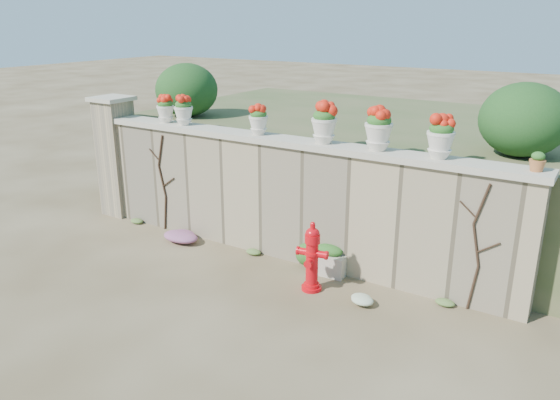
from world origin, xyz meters
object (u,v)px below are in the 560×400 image
Objects in this scene: planter_box at (329,260)px; terracotta_pot at (537,162)px; fire_hydrant at (312,256)px; urn_pot_0 at (165,109)px.

planter_box is 3.47m from terracotta_pot.
fire_hydrant is at bearing -162.13° from terracotta_pot.
planter_box is at bearing 84.68° from fire_hydrant.
planter_box is 1.20× the size of urn_pot_0.
fire_hydrant is 0.72m from planter_box.
fire_hydrant is 4.45× the size of terracotta_pot.
terracotta_pot is at bearing 9.03° from fire_hydrant.
fire_hydrant is at bearing -13.70° from urn_pot_0.
planter_box is 4.23m from urn_pot_0.
planter_box is at bearing -3.99° from urn_pot_0.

